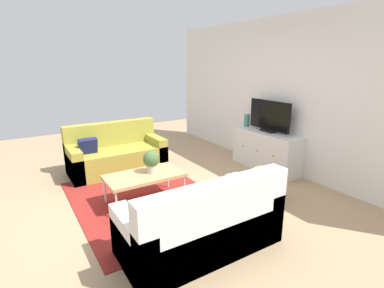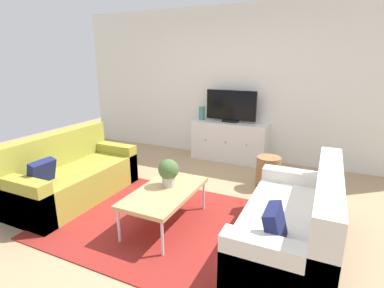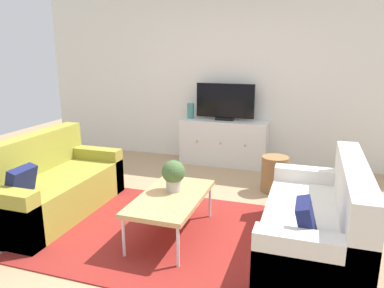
# 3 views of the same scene
# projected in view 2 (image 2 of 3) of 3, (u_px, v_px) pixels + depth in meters

# --- Properties ---
(ground_plane) EXTENTS (10.00, 10.00, 0.00)m
(ground_plane) POSITION_uv_depth(u_px,v_px,m) (169.00, 216.00, 3.47)
(ground_plane) COLOR tan
(wall_back) EXTENTS (6.40, 0.12, 2.70)m
(wall_back) POSITION_uv_depth(u_px,v_px,m) (236.00, 85.00, 5.32)
(wall_back) COLOR silver
(wall_back) RESTS_ON ground_plane
(area_rug) EXTENTS (2.50, 1.90, 0.01)m
(area_rug) POSITION_uv_depth(u_px,v_px,m) (162.00, 222.00, 3.34)
(area_rug) COLOR maroon
(area_rug) RESTS_ON ground_plane
(couch_left_side) EXTENTS (0.80, 1.67, 0.86)m
(couch_left_side) POSITION_uv_depth(u_px,v_px,m) (70.00, 177.00, 3.88)
(couch_left_side) COLOR olive
(couch_left_side) RESTS_ON ground_plane
(couch_right_side) EXTENTS (0.80, 1.67, 0.86)m
(couch_right_side) POSITION_uv_depth(u_px,v_px,m) (297.00, 227.00, 2.72)
(couch_right_side) COLOR silver
(couch_right_side) RESTS_ON ground_plane
(coffee_table) EXTENTS (0.58, 1.07, 0.42)m
(coffee_table) POSITION_uv_depth(u_px,v_px,m) (165.00, 193.00, 3.19)
(coffee_table) COLOR tan
(coffee_table) RESTS_ON ground_plane
(potted_plant) EXTENTS (0.23, 0.23, 0.31)m
(potted_plant) POSITION_uv_depth(u_px,v_px,m) (169.00, 171.00, 3.25)
(potted_plant) COLOR #B7B2A8
(potted_plant) RESTS_ON coffee_table
(tv_console) EXTENTS (1.35, 0.47, 0.71)m
(tv_console) POSITION_uv_depth(u_px,v_px,m) (229.00, 141.00, 5.35)
(tv_console) COLOR silver
(tv_console) RESTS_ON ground_plane
(flat_screen_tv) EXTENTS (0.91, 0.16, 0.57)m
(flat_screen_tv) POSITION_uv_depth(u_px,v_px,m) (231.00, 106.00, 5.19)
(flat_screen_tv) COLOR black
(flat_screen_tv) RESTS_ON tv_console
(glass_vase) EXTENTS (0.11, 0.11, 0.24)m
(glass_vase) POSITION_uv_depth(u_px,v_px,m) (202.00, 113.00, 5.44)
(glass_vase) COLOR teal
(glass_vase) RESTS_ON tv_console
(wicker_basket) EXTENTS (0.34, 0.34, 0.46)m
(wicker_basket) POSITION_uv_depth(u_px,v_px,m) (268.00, 172.00, 4.20)
(wicker_basket) COLOR olive
(wicker_basket) RESTS_ON ground_plane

